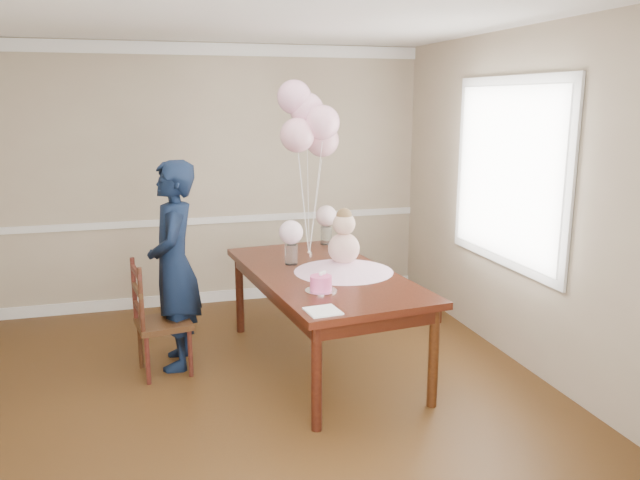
{
  "coord_description": "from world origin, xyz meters",
  "views": [
    {
      "loc": [
        -0.65,
        -4.01,
        2.14
      ],
      "look_at": [
        0.65,
        0.63,
        1.05
      ],
      "focal_mm": 35.0,
      "sensor_mm": 36.0,
      "label": 1
    }
  ],
  "objects_px": {
    "birthday_cake": "(321,283)",
    "dining_chair_seat": "(163,324)",
    "woman": "(174,266)",
    "dining_table_top": "(323,275)"
  },
  "relations": [
    {
      "from": "birthday_cake",
      "to": "dining_chair_seat",
      "type": "height_order",
      "value": "birthday_cake"
    },
    {
      "from": "birthday_cake",
      "to": "dining_chair_seat",
      "type": "distance_m",
      "value": 1.37
    },
    {
      "from": "birthday_cake",
      "to": "woman",
      "type": "relative_size",
      "value": 0.09
    },
    {
      "from": "dining_chair_seat",
      "to": "woman",
      "type": "bearing_deg",
      "value": 41.32
    },
    {
      "from": "dining_table_top",
      "to": "woman",
      "type": "relative_size",
      "value": 1.25
    },
    {
      "from": "birthday_cake",
      "to": "woman",
      "type": "xyz_separation_m",
      "value": [
        -0.99,
        0.81,
        -0.01
      ]
    },
    {
      "from": "dining_table_top",
      "to": "woman",
      "type": "distance_m",
      "value": 1.19
    },
    {
      "from": "birthday_cake",
      "to": "dining_chair_seat",
      "type": "xyz_separation_m",
      "value": [
        -1.1,
        0.68,
        -0.44
      ]
    },
    {
      "from": "dining_table_top",
      "to": "woman",
      "type": "xyz_separation_m",
      "value": [
        -1.15,
        0.32,
        0.08
      ]
    },
    {
      "from": "dining_chair_seat",
      "to": "dining_table_top",
      "type": "bearing_deg",
      "value": -17.61
    }
  ]
}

